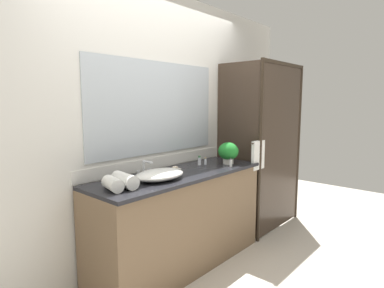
# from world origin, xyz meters

# --- Properties ---
(ground_plane) EXTENTS (8.00, 8.00, 0.00)m
(ground_plane) POSITION_xyz_m (0.00, 0.00, 0.00)
(ground_plane) COLOR beige
(wall_back_with_mirror) EXTENTS (4.40, 0.06, 2.60)m
(wall_back_with_mirror) POSITION_xyz_m (0.00, 0.34, 1.30)
(wall_back_with_mirror) COLOR silver
(wall_back_with_mirror) RESTS_ON ground_plane
(vanity_cabinet) EXTENTS (1.80, 0.58, 0.90)m
(vanity_cabinet) POSITION_xyz_m (0.00, 0.01, 0.45)
(vanity_cabinet) COLOR brown
(vanity_cabinet) RESTS_ON ground_plane
(shower_enclosure) EXTENTS (1.20, 0.59, 2.00)m
(shower_enclosure) POSITION_xyz_m (1.28, -0.19, 1.03)
(shower_enclosure) COLOR #2D2319
(shower_enclosure) RESTS_ON ground_plane
(sink_basin) EXTENTS (0.46, 0.32, 0.09)m
(sink_basin) POSITION_xyz_m (-0.31, -0.05, 0.94)
(sink_basin) COLOR white
(sink_basin) RESTS_ON vanity_cabinet
(faucet) EXTENTS (0.17, 0.14, 0.14)m
(faucet) POSITION_xyz_m (-0.31, 0.15, 0.95)
(faucet) COLOR silver
(faucet) RESTS_ON vanity_cabinet
(potted_plant) EXTENTS (0.21, 0.21, 0.23)m
(potted_plant) POSITION_xyz_m (0.63, -0.08, 1.03)
(potted_plant) COLOR beige
(potted_plant) RESTS_ON vanity_cabinet
(soap_dish) EXTENTS (0.10, 0.07, 0.04)m
(soap_dish) POSITION_xyz_m (0.05, 0.13, 0.91)
(soap_dish) COLOR silver
(soap_dish) RESTS_ON vanity_cabinet
(amenity_bottle_lotion) EXTENTS (0.02, 0.02, 0.07)m
(amenity_bottle_lotion) POSITION_xyz_m (0.44, 0.07, 0.94)
(amenity_bottle_lotion) COLOR silver
(amenity_bottle_lotion) RESTS_ON vanity_cabinet
(amenity_bottle_conditioner) EXTENTS (0.03, 0.03, 0.10)m
(amenity_bottle_conditioner) POSITION_xyz_m (0.38, 0.10, 0.95)
(amenity_bottle_conditioner) COLOR silver
(amenity_bottle_conditioner) RESTS_ON vanity_cabinet
(amenity_bottle_shampoo) EXTENTS (0.03, 0.03, 0.09)m
(amenity_bottle_shampoo) POSITION_xyz_m (0.52, -0.19, 0.94)
(amenity_bottle_shampoo) COLOR white
(amenity_bottle_shampoo) RESTS_ON vanity_cabinet
(rolled_towel_near_edge) EXTENTS (0.14, 0.22, 0.10)m
(rolled_towel_near_edge) POSITION_xyz_m (-0.76, -0.03, 0.95)
(rolled_towel_near_edge) COLOR white
(rolled_towel_near_edge) RESTS_ON vanity_cabinet
(rolled_towel_middle) EXTENTS (0.14, 0.26, 0.11)m
(rolled_towel_middle) POSITION_xyz_m (-0.65, -0.03, 0.96)
(rolled_towel_middle) COLOR white
(rolled_towel_middle) RESTS_ON vanity_cabinet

